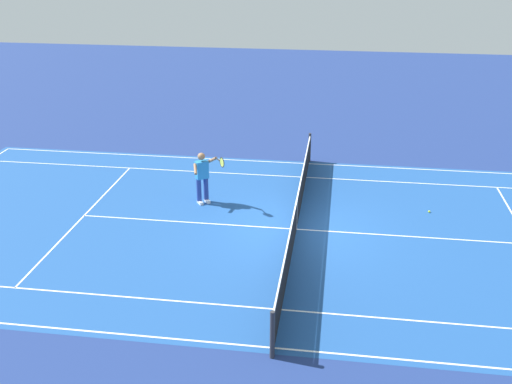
{
  "coord_description": "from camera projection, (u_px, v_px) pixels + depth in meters",
  "views": [
    {
      "loc": [
        -1.1,
        15.57,
        7.74
      ],
      "look_at": [
        1.23,
        -0.45,
        0.9
      ],
      "focal_mm": 42.45,
      "sensor_mm": 36.0,
      "label": 1
    }
  ],
  "objects": [
    {
      "name": "ground_plane",
      "position": [
        296.0,
        229.0,
        17.35
      ],
      "size": [
        60.0,
        60.0,
        0.0
      ],
      "primitive_type": "plane",
      "color": "navy"
    },
    {
      "name": "court_slab",
      "position": [
        296.0,
        229.0,
        17.35
      ],
      "size": [
        24.2,
        11.4,
        0.0
      ],
      "primitive_type": "cube",
      "color": "#1E4C93",
      "rests_on": "ground_plane"
    },
    {
      "name": "court_line_markings",
      "position": [
        296.0,
        229.0,
        17.35
      ],
      "size": [
        23.85,
        11.05,
        0.01
      ],
      "color": "white",
      "rests_on": "ground_plane"
    },
    {
      "name": "tennis_net",
      "position": [
        297.0,
        214.0,
        17.16
      ],
      "size": [
        0.1,
        11.7,
        1.08
      ],
      "color": "#2D2D33",
      "rests_on": "ground_plane"
    },
    {
      "name": "tennis_player_near",
      "position": [
        203.0,
        175.0,
        18.73
      ],
      "size": [
        1.06,
        0.78,
        1.7
      ],
      "color": "navy",
      "rests_on": "ground_plane"
    },
    {
      "name": "tennis_ball",
      "position": [
        429.0,
        212.0,
        18.39
      ],
      "size": [
        0.07,
        0.07,
        0.07
      ],
      "primitive_type": "sphere",
      "color": "#CCE01E",
      "rests_on": "ground_plane"
    }
  ]
}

